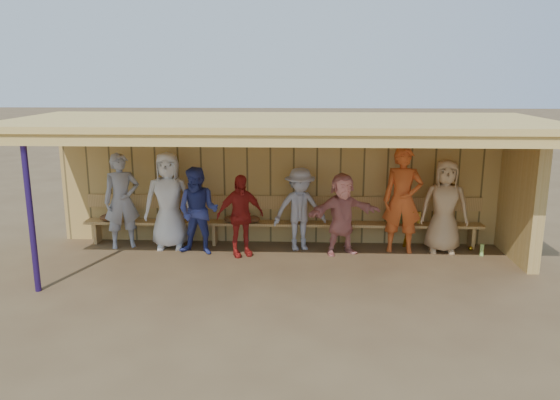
% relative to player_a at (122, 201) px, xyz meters
% --- Properties ---
extents(ground, '(90.00, 90.00, 0.00)m').
position_rel_player_a_xyz_m(ground, '(2.99, -0.81, -0.90)').
color(ground, brown).
rests_on(ground, ground).
extents(player_a, '(0.77, 0.66, 1.80)m').
position_rel_player_a_xyz_m(player_a, '(0.00, 0.00, 0.00)').
color(player_a, '#93949B').
rests_on(player_a, ground).
extents(player_b, '(0.96, 0.68, 1.83)m').
position_rel_player_a_xyz_m(player_b, '(0.88, 0.00, 0.01)').
color(player_b, white).
rests_on(player_b, ground).
extents(player_c, '(0.87, 0.73, 1.60)m').
position_rel_player_a_xyz_m(player_c, '(1.50, -0.33, -0.10)').
color(player_c, '#323D8B').
rests_on(player_c, ground).
extents(player_d, '(0.94, 0.70, 1.49)m').
position_rel_player_a_xyz_m(player_d, '(2.27, -0.40, -0.16)').
color(player_d, '#A9211B').
rests_on(player_d, ground).
extents(player_e, '(1.12, 0.82, 1.55)m').
position_rel_player_a_xyz_m(player_e, '(3.34, 0.00, -0.12)').
color(player_e, '#9C9AA3').
rests_on(player_e, ground).
extents(player_f, '(1.46, 0.89, 1.50)m').
position_rel_player_a_xyz_m(player_f, '(4.10, -0.23, -0.15)').
color(player_f, '#E38980').
rests_on(player_f, ground).
extents(player_g, '(0.76, 0.55, 1.95)m').
position_rel_player_a_xyz_m(player_g, '(5.20, -0.04, 0.08)').
color(player_g, '#D45622').
rests_on(player_g, ground).
extents(player_h, '(0.91, 0.66, 1.73)m').
position_rel_player_a_xyz_m(player_h, '(5.97, -0.02, -0.03)').
color(player_h, tan).
rests_on(player_h, ground).
extents(dugout_structure, '(8.80, 3.20, 2.50)m').
position_rel_player_a_xyz_m(dugout_structure, '(3.38, -0.12, 0.80)').
color(dugout_structure, tan).
rests_on(dugout_structure, ground).
extents(bench, '(7.60, 0.34, 0.93)m').
position_rel_player_a_xyz_m(bench, '(2.99, 0.31, -0.37)').
color(bench, tan).
rests_on(bench, ground).
extents(dugout_equipment, '(7.19, 0.62, 0.80)m').
position_rel_player_a_xyz_m(dugout_equipment, '(2.22, 0.18, -0.41)').
color(dugout_equipment, gold).
rests_on(dugout_equipment, ground).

